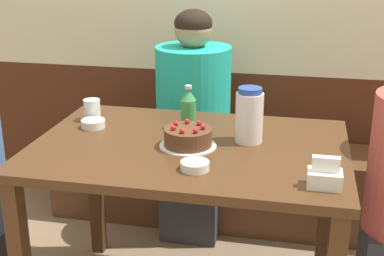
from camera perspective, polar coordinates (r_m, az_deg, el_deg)
name	(u,v)px	position (r m, az deg, el deg)	size (l,w,h in m)	color
bench_seat	(220,183)	(3.05, 3.05, -5.86)	(1.92, 0.38, 0.45)	#56331E
dining_table	(189,169)	(2.13, -0.28, -4.42)	(1.22, 0.84, 0.78)	#4C2D19
birthday_cake	(188,138)	(2.05, -0.42, -1.03)	(0.22, 0.22, 0.09)	white
water_pitcher	(249,116)	(2.09, 6.13, 1.32)	(0.11, 0.11, 0.22)	white
soju_bottle	(188,109)	(2.23, -0.39, 2.09)	(0.07, 0.07, 0.19)	#388E4C
napkin_holder	(325,176)	(1.77, 13.98, -5.00)	(0.11, 0.08, 0.11)	white
bowl_soup_white	(195,166)	(1.85, 0.31, -4.04)	(0.10, 0.10, 0.03)	white
bowl_rice_small	(93,124)	(2.31, -10.50, 0.47)	(0.10, 0.10, 0.03)	white
glass_water_tall	(92,110)	(2.39, -10.60, 1.91)	(0.07, 0.07, 0.10)	silver
person_pale_blue_shirt	(193,127)	(2.79, 0.13, 0.08)	(0.38, 0.38, 1.21)	#33333D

